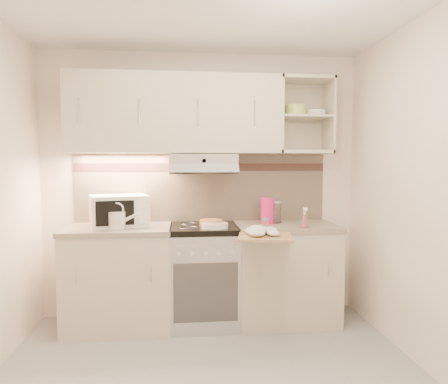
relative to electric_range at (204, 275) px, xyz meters
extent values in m
cube|color=white|center=(0.00, 0.30, 0.80)|extent=(3.00, 0.04, 2.50)
cube|color=white|center=(0.00, -2.50, 0.80)|extent=(3.00, 0.04, 2.50)
cube|color=white|center=(1.50, -1.10, 0.80)|extent=(0.04, 2.80, 2.50)
cube|color=#C6B299|center=(0.00, 0.29, 0.77)|extent=(2.40, 0.02, 0.64)
cube|color=#3E2622|center=(0.00, 0.28, 0.97)|extent=(2.40, 0.01, 0.08)
cube|color=beige|center=(-0.25, 0.13, 1.45)|extent=(1.90, 0.34, 0.70)
cube|color=beige|center=(0.95, 0.13, 1.45)|extent=(0.50, 0.34, 0.70)
cylinder|color=#A9CA4E|center=(0.87, 0.13, 1.50)|extent=(0.19, 0.19, 0.10)
cylinder|color=white|center=(1.07, 0.13, 1.48)|extent=(0.18, 0.18, 0.06)
cube|color=#B7B7BC|center=(0.00, 0.10, 1.03)|extent=(0.60, 0.40, 0.12)
cube|color=beige|center=(-0.75, 0.00, -0.02)|extent=(0.90, 0.60, 0.86)
cube|color=gray|center=(-0.75, 0.00, 0.43)|extent=(0.92, 0.62, 0.04)
cube|color=beige|center=(0.75, 0.00, -0.02)|extent=(0.90, 0.60, 0.86)
cube|color=gray|center=(0.75, 0.00, 0.43)|extent=(0.92, 0.62, 0.04)
cube|color=#B7B7BC|center=(0.00, 0.00, -0.03)|extent=(0.60, 0.58, 0.85)
cube|color=black|center=(0.00, 0.00, 0.42)|extent=(0.60, 0.60, 0.05)
cube|color=white|center=(-0.75, 0.06, 0.59)|extent=(0.56, 0.47, 0.27)
cube|color=black|center=(-0.75, -0.12, 0.59)|extent=(0.31, 0.10, 0.21)
cylinder|color=silver|center=(-0.74, -0.13, 0.52)|extent=(0.14, 0.14, 0.15)
cone|color=silver|center=(-0.64, -0.13, 0.54)|extent=(0.19, 0.05, 0.11)
torus|color=silver|center=(-0.74, -0.13, 0.62)|extent=(0.12, 0.02, 0.12)
cylinder|color=white|center=(0.09, -0.15, 0.46)|extent=(0.23, 0.23, 0.01)
cylinder|color=white|center=(0.09, -0.15, 0.47)|extent=(0.23, 0.23, 0.01)
cylinder|color=white|center=(0.09, -0.15, 0.49)|extent=(0.23, 0.23, 0.01)
cube|color=silver|center=(0.09, -0.15, 0.50)|extent=(0.15, 0.06, 0.01)
cylinder|color=olive|center=(0.07, 0.00, 0.47)|extent=(0.20, 0.20, 0.05)
cylinder|color=#E1176D|center=(0.59, 0.06, 0.57)|extent=(0.12, 0.12, 0.24)
cube|color=#E1176D|center=(0.65, 0.08, 0.60)|extent=(0.02, 0.03, 0.10)
cylinder|color=silver|center=(0.68, 0.10, 0.54)|extent=(0.10, 0.10, 0.19)
cylinder|color=#B7B7BC|center=(0.68, 0.10, 0.65)|extent=(0.11, 0.11, 0.02)
cylinder|color=silver|center=(0.53, -0.17, 0.48)|extent=(0.05, 0.05, 0.06)
cylinder|color=#2689BE|center=(0.53, -0.17, 0.52)|extent=(0.05, 0.05, 0.02)
cone|color=pink|center=(0.86, -0.22, 0.51)|extent=(0.07, 0.07, 0.12)
cube|color=tan|center=(0.46, -0.46, 0.42)|extent=(0.48, 0.45, 0.02)
camera|label=1|loc=(-0.19, -3.55, 1.00)|focal=32.00mm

